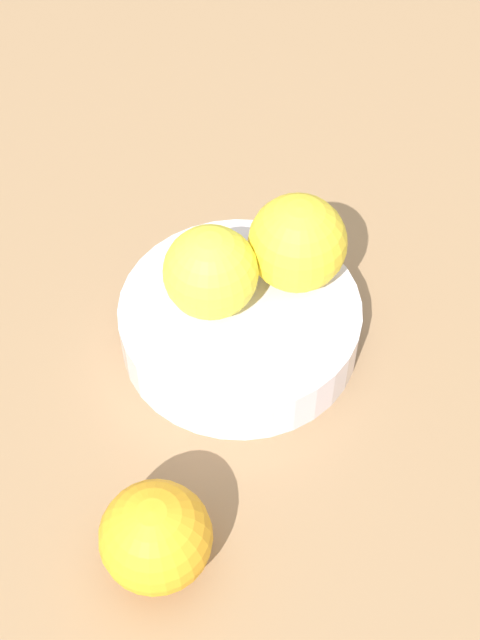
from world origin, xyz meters
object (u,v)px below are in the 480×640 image
at_px(orange_in_bowl_1, 211,272).
at_px(fruit_bowl, 240,324).
at_px(orange_loose_0, 156,537).
at_px(orange_in_bowl_0, 297,243).

bearing_deg(orange_in_bowl_1, fruit_bowl, 156.76).
bearing_deg(orange_loose_0, orange_in_bowl_1, -113.34).
bearing_deg(orange_in_bowl_1, orange_in_bowl_0, -170.84).
bearing_deg(orange_loose_0, orange_in_bowl_0, -127.78).
height_order(fruit_bowl, orange_loose_0, orange_loose_0).
relative_size(orange_in_bowl_1, orange_loose_0, 0.97).
xyz_separation_m(fruit_bowl, orange_in_bowl_0, (-0.05, -0.02, 0.06)).
distance_m(fruit_bowl, orange_in_bowl_0, 0.08).
distance_m(orange_in_bowl_0, orange_in_bowl_1, 0.07).
distance_m(fruit_bowl, orange_in_bowl_1, 0.06).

